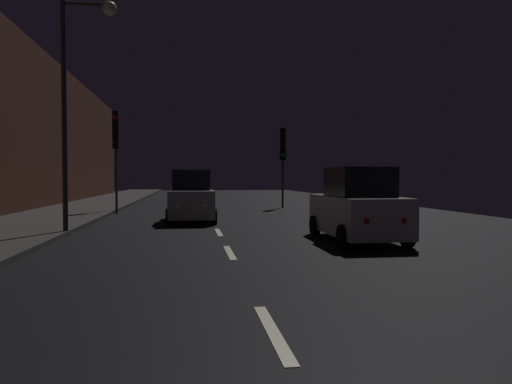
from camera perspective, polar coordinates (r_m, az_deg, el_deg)
ground at (r=27.21m, az=-5.80°, el=-2.16°), size 26.23×84.00×0.02m
sidewalk_left at (r=27.83m, az=-20.19°, el=-2.00°), size 4.40×84.00×0.15m
lane_centerline at (r=11.37m, az=-2.85°, el=-7.52°), size 0.16×12.71×0.01m
traffic_light_far_right at (r=29.32m, az=3.15°, el=4.88°), size 0.32×0.47×4.76m
traffic_light_far_left at (r=25.75m, az=-16.06°, el=6.02°), size 0.33×0.47×5.18m
streetlamp_overhead at (r=16.56m, az=-20.00°, el=12.16°), size 1.70×0.44×7.36m
car_approaching_headlights at (r=20.43m, az=-7.59°, el=-0.69°), size 1.96×4.25×2.14m
car_parked_right_near at (r=14.29m, az=11.76°, el=-1.77°), size 1.94×4.21×2.12m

